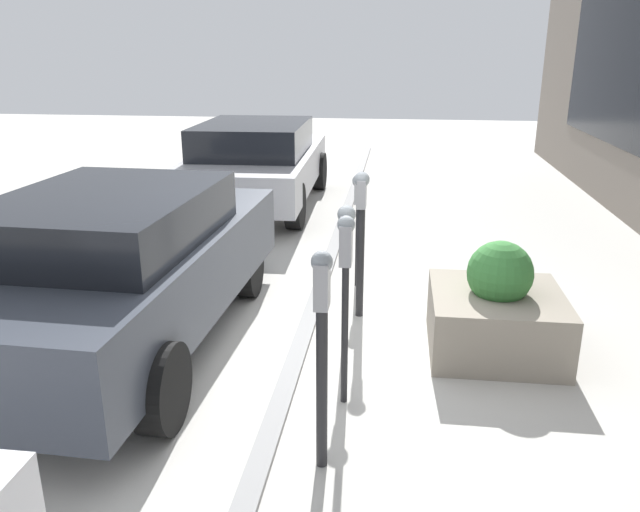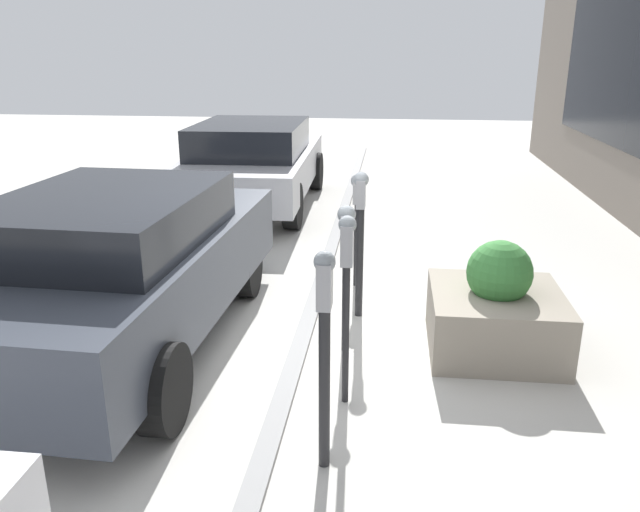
{
  "view_description": "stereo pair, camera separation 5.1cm",
  "coord_description": "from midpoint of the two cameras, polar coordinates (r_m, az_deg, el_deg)",
  "views": [
    {
      "loc": [
        -5.16,
        -0.76,
        2.66
      ],
      "look_at": [
        0.0,
        -0.11,
        0.92
      ],
      "focal_mm": 35.0,
      "sensor_mm": 36.0,
      "label": 1
    },
    {
      "loc": [
        -5.16,
        -0.71,
        2.66
      ],
      "look_at": [
        0.0,
        -0.11,
        0.92
      ],
      "focal_mm": 35.0,
      "sensor_mm": 36.0,
      "label": 2
    }
  ],
  "objects": [
    {
      "name": "parking_meter_nearest",
      "position": [
        3.91,
        0.55,
        -7.08
      ],
      "size": [
        0.16,
        0.14,
        1.51
      ],
      "color": "#232326",
      "rests_on": "ground_plane"
    },
    {
      "name": "parked_car_rear",
      "position": [
        11.0,
        -5.71,
        8.6
      ],
      "size": [
        4.71,
        2.1,
        1.47
      ],
      "rotation": [
        0.0,
        0.0,
        0.03
      ],
      "color": "#B7B7BC",
      "rests_on": "ground_plane"
    },
    {
      "name": "parking_meter_middle",
      "position": [
        5.47,
        2.67,
        0.85
      ],
      "size": [
        0.19,
        0.16,
        1.38
      ],
      "color": "#232326",
      "rests_on": "ground_plane"
    },
    {
      "name": "ground_plane",
      "position": [
        5.85,
        -0.86,
        -8.55
      ],
      "size": [
        40.0,
        40.0,
        0.0
      ],
      "primitive_type": "plane",
      "color": "beige"
    },
    {
      "name": "curb_strip",
      "position": [
        5.85,
        -1.64,
        -8.33
      ],
      "size": [
        24.5,
        0.16,
        0.04
      ],
      "color": "gray",
      "rests_on": "ground_plane"
    },
    {
      "name": "parking_meter_fourth",
      "position": [
        6.24,
        4.01,
        2.96
      ],
      "size": [
        0.18,
        0.15,
        1.52
      ],
      "color": "#232326",
      "rests_on": "ground_plane"
    },
    {
      "name": "parking_meter_farthest",
      "position": [
        7.08,
        3.74,
        4.78
      ],
      "size": [
        0.18,
        0.15,
        1.32
      ],
      "color": "#232326",
      "rests_on": "ground_plane"
    },
    {
      "name": "parking_meter_second",
      "position": [
        4.6,
        2.67,
        -1.4
      ],
      "size": [
        0.15,
        0.13,
        1.52
      ],
      "color": "#232326",
      "rests_on": "ground_plane"
    },
    {
      "name": "planter_box",
      "position": [
        5.92,
        16.05,
        -4.95
      ],
      "size": [
        1.18,
        1.18,
        1.05
      ],
      "color": "gray",
      "rests_on": "ground_plane"
    },
    {
      "name": "parked_car_middle",
      "position": [
        5.92,
        -17.66,
        -0.74
      ],
      "size": [
        4.33,
        2.01,
        1.49
      ],
      "rotation": [
        0.0,
        0.0,
        -0.04
      ],
      "color": "#383D47",
      "rests_on": "ground_plane"
    }
  ]
}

